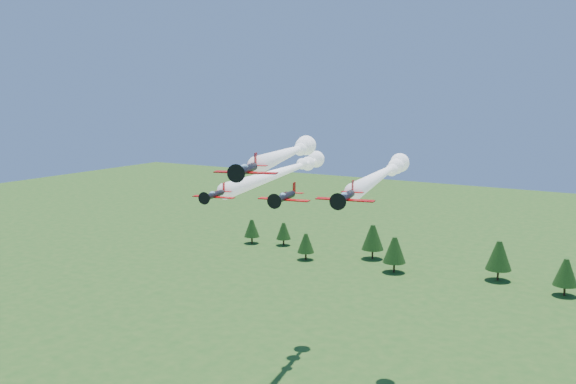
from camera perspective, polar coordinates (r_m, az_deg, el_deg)
The scene contains 5 objects.
plane_lead at distance 106.92m, azimuth 0.20°, elevation 3.56°, with size 17.47×42.60×3.70m.
plane_left at distance 123.26m, azimuth -0.13°, elevation 1.94°, with size 15.11×55.05×3.70m.
plane_right at distance 112.48m, azimuth 8.44°, elevation 1.65°, with size 14.49×46.89×3.70m.
plane_slot at distance 99.54m, azimuth -0.29°, elevation -0.44°, with size 8.36×9.14×2.92m.
treeline at distance 198.48m, azimuth 17.33°, elevation -5.63°, with size 174.14×18.94×11.96m.
Camera 1 is at (48.20, -76.43, 55.50)m, focal length 40.00 mm.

